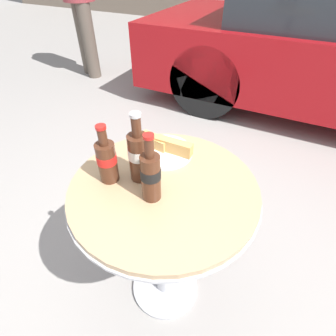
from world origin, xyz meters
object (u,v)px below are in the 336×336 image
bistro_table (164,218)px  cola_bottle_right (151,175)px  lunch_plate_near (164,148)px  cola_bottle_left (107,160)px  cola_bottle_center (139,154)px

bistro_table → cola_bottle_right: (-0.01, -0.06, 0.27)m
cola_bottle_right → lunch_plate_near: cola_bottle_right is taller
cola_bottle_left → lunch_plate_near: bearing=66.0°
cola_bottle_left → cola_bottle_right: (0.17, -0.01, 0.01)m
cola_bottle_left → lunch_plate_near: 0.25m
cola_bottle_right → cola_bottle_center: (-0.08, 0.07, 0.01)m
cola_bottle_left → lunch_plate_near: (0.10, 0.22, -0.06)m
cola_bottle_right → cola_bottle_center: 0.10m
cola_bottle_center → cola_bottle_left: bearing=-147.4°
cola_bottle_right → lunch_plate_near: bearing=107.6°
cola_bottle_left → bistro_table: bearing=16.9°
bistro_table → cola_bottle_center: 0.29m
bistro_table → cola_bottle_left: cola_bottle_left is taller
cola_bottle_left → cola_bottle_right: size_ratio=0.90×
bistro_table → lunch_plate_near: lunch_plate_near is taller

